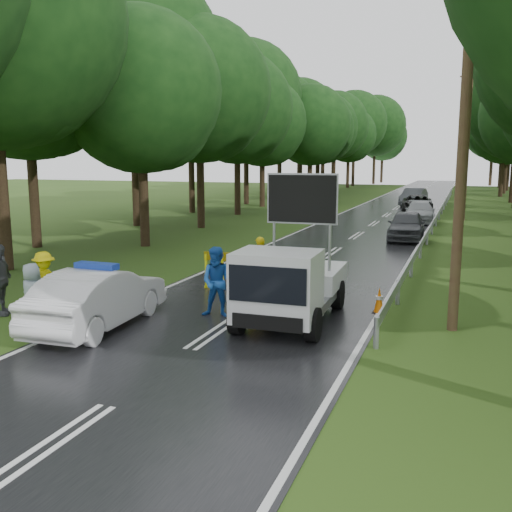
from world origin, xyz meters
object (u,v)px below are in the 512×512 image
at_px(work_truck, 290,284).
at_px(civilian, 218,282).
at_px(barrier, 247,263).
at_px(queue_car_fourth, 414,197).
at_px(officer, 260,262).
at_px(police_sedan, 98,299).
at_px(queue_car_first, 406,225).
at_px(queue_car_second, 420,212).
at_px(queue_car_third, 417,204).

relative_size(work_truck, civilian, 2.52).
xyz_separation_m(barrier, queue_car_fourth, (1.86, 35.04, -0.13)).
xyz_separation_m(work_truck, officer, (-2.03, 3.44, -0.16)).
distance_m(police_sedan, queue_car_first, 18.90).
bearing_deg(queue_car_first, work_truck, -97.44).
xyz_separation_m(work_truck, queue_car_fourth, (-0.32, 37.83, -0.22)).
distance_m(barrier, civilian, 2.89).
height_order(work_truck, barrier, work_truck).
bearing_deg(queue_car_first, barrier, -107.41).
distance_m(police_sedan, barrier, 5.17).
xyz_separation_m(queue_car_second, queue_car_third, (-0.72, 6.82, 0.01)).
bearing_deg(queue_car_third, queue_car_first, -92.76).
bearing_deg(queue_car_third, queue_car_second, -89.40).
bearing_deg(queue_car_fourth, work_truck, -82.98).
height_order(police_sedan, civilian, civilian).
height_order(officer, queue_car_fourth, officer).
height_order(police_sedan, barrier, police_sedan).
distance_m(queue_car_first, queue_car_third, 15.37).
bearing_deg(civilian, queue_car_first, 68.54).
xyz_separation_m(officer, civilian, (0.14, -3.53, 0.10)).
height_order(work_truck, queue_car_first, work_truck).
distance_m(police_sedan, queue_car_fourth, 39.99).
height_order(queue_car_first, queue_car_second, queue_car_first).
bearing_deg(police_sedan, queue_car_fourth, -99.27).
bearing_deg(officer, work_truck, 99.66).
bearing_deg(queue_car_third, police_sedan, -103.41).
distance_m(officer, civilian, 3.53).
bearing_deg(police_sedan, civilian, -144.34).
xyz_separation_m(officer, queue_car_fourth, (1.70, 34.39, -0.05)).
bearing_deg(work_truck, queue_car_second, 85.40).
relative_size(officer, queue_car_first, 0.38).
relative_size(officer, civilian, 0.89).
bearing_deg(queue_car_fourth, queue_car_first, -79.41).
relative_size(police_sedan, barrier, 1.56).
height_order(barrier, queue_car_second, queue_car_second).
relative_size(officer, queue_car_second, 0.36).
bearing_deg(barrier, queue_car_third, 83.50).
height_order(officer, queue_car_second, officer).
height_order(officer, civilian, civilian).
height_order(queue_car_first, queue_car_third, queue_car_first).
relative_size(work_truck, officer, 2.82).
relative_size(barrier, officer, 1.76).
distance_m(barrier, queue_car_first, 13.78).
distance_m(police_sedan, work_truck, 4.63).
bearing_deg(work_truck, civilian, -179.10).
bearing_deg(queue_car_first, civilian, -103.94).
bearing_deg(officer, barrier, 55.55).
bearing_deg(work_truck, queue_car_third, 87.33).
bearing_deg(queue_car_third, officer, -100.58).
bearing_deg(civilian, work_truck, -7.97).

